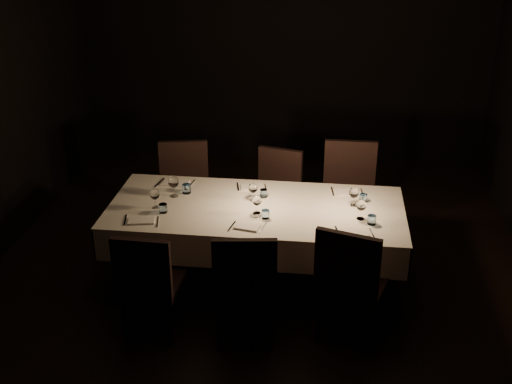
# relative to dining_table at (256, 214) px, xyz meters

# --- Properties ---
(room) EXTENTS (5.01, 6.01, 3.01)m
(room) POSITION_rel_dining_table_xyz_m (0.00, 0.00, 0.81)
(room) COLOR black
(room) RESTS_ON ground
(dining_table) EXTENTS (2.52, 1.12, 0.76)m
(dining_table) POSITION_rel_dining_table_xyz_m (0.00, 0.00, 0.00)
(dining_table) COLOR black
(dining_table) RESTS_ON ground
(chair_near_left) EXTENTS (0.46, 0.46, 0.93)m
(chair_near_left) POSITION_rel_dining_table_xyz_m (-0.73, -0.86, -0.17)
(chair_near_left) COLOR black
(chair_near_left) RESTS_ON ground
(place_setting_near_left) EXTENTS (0.33, 0.40, 0.18)m
(place_setting_near_left) POSITION_rel_dining_table_xyz_m (-0.84, -0.22, 0.14)
(place_setting_near_left) COLOR silver
(place_setting_near_left) RESTS_ON dining_table
(chair_near_center) EXTENTS (0.52, 0.52, 0.98)m
(chair_near_center) POSITION_rel_dining_table_xyz_m (0.02, -0.85, -0.15)
(chair_near_center) COLOR black
(chair_near_center) RESTS_ON ground
(place_setting_near_center) EXTENTS (0.31, 0.39, 0.16)m
(place_setting_near_center) POSITION_rel_dining_table_xyz_m (0.03, -0.22, 0.14)
(place_setting_near_center) COLOR silver
(place_setting_near_center) RESTS_ON dining_table
(chair_near_right) EXTENTS (0.61, 0.61, 1.01)m
(chair_near_right) POSITION_rel_dining_table_xyz_m (0.80, -0.73, -0.14)
(chair_near_right) COLOR black
(chair_near_right) RESTS_ON ground
(place_setting_near_right) EXTENTS (0.33, 0.40, 0.17)m
(place_setting_near_right) POSITION_rel_dining_table_xyz_m (0.89, -0.22, 0.14)
(place_setting_near_right) COLOR silver
(place_setting_near_right) RESTS_ON dining_table
(chair_far_left) EXTENTS (0.57, 0.57, 1.00)m
(chair_far_left) POSITION_rel_dining_table_xyz_m (-0.80, 0.74, -0.14)
(chair_far_left) COLOR black
(chair_far_left) RESTS_ON ground
(place_setting_far_left) EXTENTS (0.36, 0.41, 0.19)m
(place_setting_far_left) POSITION_rel_dining_table_xyz_m (-0.74, 0.22, 0.15)
(place_setting_far_left) COLOR silver
(place_setting_far_left) RESTS_ON dining_table
(chair_far_center) EXTENTS (0.54, 0.54, 0.93)m
(chair_far_center) POSITION_rel_dining_table_xyz_m (0.10, 0.85, -0.17)
(chair_far_center) COLOR black
(chair_far_center) RESTS_ON ground
(place_setting_far_center) EXTENTS (0.31, 0.39, 0.17)m
(place_setting_far_center) POSITION_rel_dining_table_xyz_m (-0.03, 0.22, 0.14)
(place_setting_far_center) COLOR silver
(place_setting_far_center) RESTS_ON dining_table
(chair_far_right) EXTENTS (0.50, 0.50, 1.05)m
(chair_far_right) POSITION_rel_dining_table_xyz_m (0.80, 0.82, -0.12)
(chair_far_right) COLOR black
(chair_far_right) RESTS_ON ground
(place_setting_far_right) EXTENTS (0.32, 0.40, 0.17)m
(place_setting_far_right) POSITION_rel_dining_table_xyz_m (0.83, 0.22, 0.14)
(place_setting_far_right) COLOR silver
(place_setting_far_right) RESTS_ON dining_table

